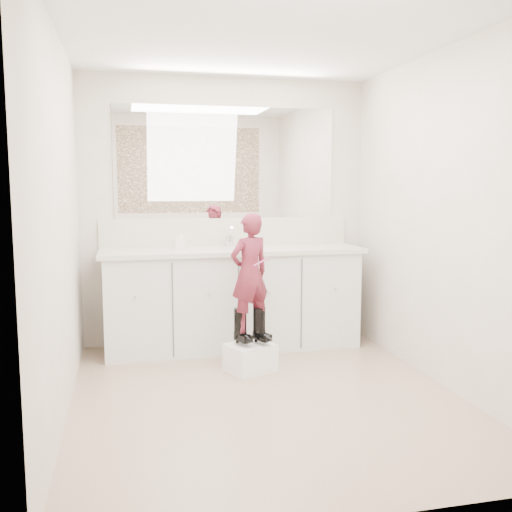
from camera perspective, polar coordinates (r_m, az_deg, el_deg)
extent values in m
plane|color=#887059|center=(4.03, 1.01, -13.85)|extent=(3.00, 3.00, 0.00)
plane|color=white|center=(3.88, 1.09, 21.41)|extent=(3.00, 3.00, 0.00)
plane|color=beige|center=(5.24, -2.95, 4.46)|extent=(2.60, 0.00, 2.60)
plane|color=beige|center=(2.35, 9.96, 1.12)|extent=(2.60, 0.00, 2.60)
plane|color=beige|center=(3.68, -19.03, 2.97)|extent=(0.00, 3.00, 3.00)
plane|color=beige|center=(4.28, 18.24, 3.52)|extent=(0.00, 3.00, 3.00)
cube|color=silver|center=(5.06, -2.35, -4.47)|extent=(2.20, 0.55, 0.85)
cube|color=beige|center=(4.98, -2.34, 0.52)|extent=(2.28, 0.58, 0.04)
cube|color=beige|center=(5.23, -2.91, 2.43)|extent=(2.28, 0.03, 0.25)
cube|color=white|center=(5.22, -2.96, 9.28)|extent=(2.00, 0.02, 1.00)
cube|color=#472819|center=(2.35, 10.10, 12.10)|extent=(2.00, 0.01, 1.20)
cylinder|color=silver|center=(5.13, -2.69, 1.50)|extent=(0.08, 0.08, 0.10)
imported|color=beige|center=(5.10, -0.07, 1.45)|extent=(0.11, 0.11, 0.10)
imported|color=white|center=(4.95, -7.62, 1.70)|extent=(0.09, 0.09, 0.18)
cube|color=white|center=(4.50, -0.57, -10.14)|extent=(0.42, 0.39, 0.22)
imported|color=#B23652|center=(4.37, -0.64, -1.70)|extent=(0.39, 0.33, 0.91)
cylinder|color=#CC4F91|center=(4.29, 0.50, -0.60)|extent=(0.13, 0.06, 0.06)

